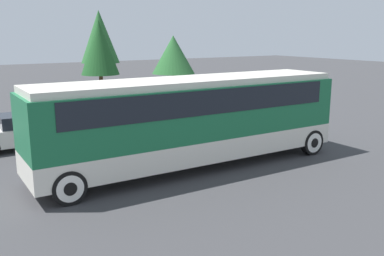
% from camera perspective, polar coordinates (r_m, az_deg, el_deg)
% --- Properties ---
extents(ground_plane, '(120.00, 120.00, 0.00)m').
position_cam_1_polar(ground_plane, '(15.54, 0.00, -5.21)').
color(ground_plane, '#38383A').
extents(tour_bus, '(11.48, 2.56, 3.21)m').
position_cam_1_polar(tour_bus, '(15.12, 0.31, 1.83)').
color(tour_bus, silver).
rests_on(tour_bus, ground_plane).
extents(parked_car_near, '(4.67, 1.93, 1.37)m').
position_cam_1_polar(parked_car_near, '(20.86, -2.58, 1.32)').
color(parked_car_near, '#7A6B5B').
rests_on(parked_car_near, ground_plane).
extents(parked_car_mid, '(4.48, 1.83, 1.44)m').
position_cam_1_polar(parked_car_mid, '(19.41, -20.43, -0.23)').
color(parked_car_mid, silver).
rests_on(parked_car_mid, ground_plane).
extents(tree_left, '(3.58, 3.58, 4.60)m').
position_cam_1_polar(tree_left, '(36.01, -2.51, 9.74)').
color(tree_left, brown).
rests_on(tree_left, ground_plane).
extents(tree_center, '(2.99, 2.99, 5.83)m').
position_cam_1_polar(tree_center, '(34.81, -12.25, 10.47)').
color(tree_center, brown).
rests_on(tree_center, ground_plane).
extents(tree_right, '(3.36, 3.36, 6.76)m').
position_cam_1_polar(tree_right, '(39.30, -12.23, 11.80)').
color(tree_right, brown).
rests_on(tree_right, ground_plane).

